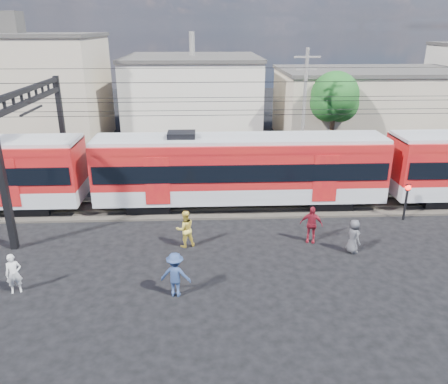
{
  "coord_description": "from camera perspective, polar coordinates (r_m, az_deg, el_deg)",
  "views": [
    {
      "loc": [
        -0.96,
        -15.26,
        9.81
      ],
      "look_at": [
        -0.05,
        5.0,
        2.1
      ],
      "focal_mm": 35.0,
      "sensor_mm": 36.0,
      "label": 1
    }
  ],
  "objects": [
    {
      "name": "commuter_train",
      "position": [
        24.51,
        2.58,
        3.19
      ],
      "size": [
        50.3,
        3.08,
        4.17
      ],
      "color": "black",
      "rests_on": "ground"
    },
    {
      "name": "pedestrian_c",
      "position": [
        17.11,
        -6.37,
        -10.68
      ],
      "size": [
        1.28,
        0.87,
        1.82
      ],
      "primitive_type": "imported",
      "rotation": [
        0.0,
        0.0,
        2.97
      ],
      "color": "navy",
      "rests_on": "ground"
    },
    {
      "name": "building_mideast",
      "position": [
        42.54,
        18.39,
        10.78
      ],
      "size": [
        16.32,
        10.2,
        6.3
      ],
      "color": "gray",
      "rests_on": "ground"
    },
    {
      "name": "pedestrian_b",
      "position": [
        20.66,
        -5.1,
        -4.81
      ],
      "size": [
        1.05,
        0.93,
        1.81
      ],
      "primitive_type": "imported",
      "rotation": [
        0.0,
        0.0,
        3.46
      ],
      "color": "gold",
      "rests_on": "ground"
    },
    {
      "name": "building_west",
      "position": [
        42.72,
        -25.19,
        11.97
      ],
      "size": [
        14.28,
        10.2,
        9.3
      ],
      "color": "gray",
      "rests_on": "ground"
    },
    {
      "name": "building_midwest",
      "position": [
        42.72,
        -4.04,
        12.48
      ],
      "size": [
        12.24,
        12.24,
        7.3
      ],
      "color": "beige",
      "rests_on": "ground"
    },
    {
      "name": "tree_near",
      "position": [
        35.24,
        14.5,
        11.77
      ],
      "size": [
        3.82,
        3.64,
        6.72
      ],
      "color": "#382619",
      "rests_on": "ground"
    },
    {
      "name": "catenary",
      "position": [
        24.94,
        -20.73,
        8.68
      ],
      "size": [
        70.0,
        9.3,
        7.52
      ],
      "color": "black",
      "rests_on": "ground"
    },
    {
      "name": "pedestrian_e",
      "position": [
        20.97,
        16.56,
        -5.56
      ],
      "size": [
        0.73,
        0.91,
        1.61
      ],
      "primitive_type": "imported",
      "rotation": [
        0.0,
        0.0,
        1.88
      ],
      "color": "#434348",
      "rests_on": "ground"
    },
    {
      "name": "pedestrian_d",
      "position": [
        21.4,
        11.32,
        -4.17
      ],
      "size": [
        1.16,
        0.74,
        1.84
      ],
      "primitive_type": "imported",
      "rotation": [
        0.0,
        0.0,
        -0.3
      ],
      "color": "maroon",
      "rests_on": "ground"
    },
    {
      "name": "rail_near",
      "position": [
        24.51,
        -0.12,
        -2.33
      ],
      "size": [
        70.0,
        0.12,
        0.12
      ],
      "primitive_type": "cube",
      "color": "#59544C",
      "rests_on": "track_bed"
    },
    {
      "name": "rail_far",
      "position": [
        25.89,
        -0.27,
        -1.03
      ],
      "size": [
        70.0,
        0.12,
        0.12
      ],
      "primitive_type": "cube",
      "color": "#59544C",
      "rests_on": "track_bed"
    },
    {
      "name": "pedestrian_a",
      "position": [
        19.09,
        -25.77,
        -9.59
      ],
      "size": [
        0.69,
        0.57,
        1.64
      ],
      "primitive_type": "imported",
      "rotation": [
        0.0,
        0.0,
        0.34
      ],
      "color": "silver",
      "rests_on": "ground"
    },
    {
      "name": "utility_pole_mid",
      "position": [
        31.5,
        10.42,
        10.84
      ],
      "size": [
        1.8,
        0.24,
        8.5
      ],
      "color": "slate",
      "rests_on": "ground"
    },
    {
      "name": "ground",
      "position": [
        18.17,
        0.88,
        -11.88
      ],
      "size": [
        120.0,
        120.0,
        0.0
      ],
      "primitive_type": "plane",
      "color": "black",
      "rests_on": "ground"
    },
    {
      "name": "track_bed",
      "position": [
        25.24,
        -0.2,
        -1.91
      ],
      "size": [
        70.0,
        3.4,
        0.12
      ],
      "primitive_type": "cube",
      "color": "#2D2823",
      "rests_on": "ground"
    },
    {
      "name": "crossing_signal",
      "position": [
        25.1,
        22.77,
        -0.41
      ],
      "size": [
        0.3,
        0.3,
        2.05
      ],
      "color": "black",
      "rests_on": "ground"
    }
  ]
}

